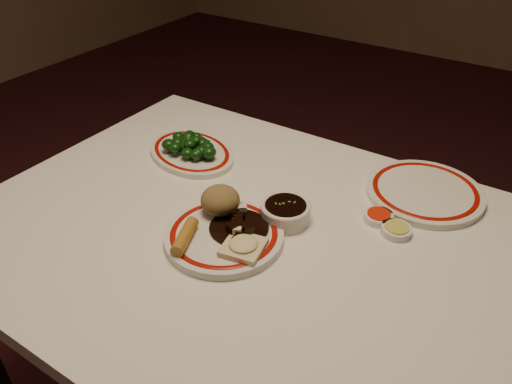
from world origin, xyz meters
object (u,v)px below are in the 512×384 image
object	(u,v)px
dining_table	(249,262)
broccoli_pile	(191,144)
soy_bowl	(285,213)
spring_roll	(185,236)
fried_wonton	(243,246)
rice_mound	(220,200)
stirfry_heap	(239,227)
broccoli_plate	(192,152)
main_plate	(224,236)

from	to	relation	value
dining_table	broccoli_pile	size ratio (longest dim) A/B	7.72
soy_bowl	spring_roll	bearing A→B (deg)	-122.51
spring_roll	soy_bowl	world-z (taller)	spring_roll
fried_wonton	rice_mound	bearing A→B (deg)	145.63
dining_table	stirfry_heap	distance (m)	0.12
spring_roll	broccoli_pile	xyz separation A→B (m)	(-0.22, 0.29, 0.01)
rice_mound	broccoli_plate	size ratio (longest dim) A/B	0.27
main_plate	soy_bowl	bearing A→B (deg)	59.97
broccoli_pile	soy_bowl	size ratio (longest dim) A/B	1.45
fried_wonton	stirfry_heap	bearing A→B (deg)	132.61
main_plate	broccoli_pile	world-z (taller)	broccoli_pile
rice_mound	spring_roll	distance (m)	0.12
rice_mound	spring_roll	world-z (taller)	rice_mound
dining_table	spring_roll	distance (m)	0.19
dining_table	broccoli_plate	world-z (taller)	broccoli_plate
fried_wonton	soy_bowl	xyz separation A→B (m)	(0.01, 0.15, -0.01)
broccoli_plate	broccoli_pile	size ratio (longest dim) A/B	1.99
spring_roll	soy_bowl	xyz separation A→B (m)	(0.12, 0.19, -0.01)
main_plate	fried_wonton	distance (m)	0.07
dining_table	spring_roll	world-z (taller)	spring_roll
main_plate	broccoli_pile	size ratio (longest dim) A/B	1.96
rice_mound	stirfry_heap	bearing A→B (deg)	-23.83
broccoli_plate	broccoli_pile	bearing A→B (deg)	-49.02
dining_table	broccoli_pile	bearing A→B (deg)	150.02
main_plate	broccoli_plate	xyz separation A→B (m)	(-0.27, 0.23, -0.00)
rice_mound	broccoli_plate	xyz separation A→B (m)	(-0.23, 0.18, -0.04)
fried_wonton	stirfry_heap	xyz separation A→B (m)	(-0.04, 0.05, -0.00)
dining_table	fried_wonton	size ratio (longest dim) A/B	13.24
rice_mound	stirfry_heap	size ratio (longest dim) A/B	0.68
dining_table	main_plate	size ratio (longest dim) A/B	3.94
main_plate	broccoli_plate	size ratio (longest dim) A/B	0.98
spring_roll	broccoli_pile	bearing A→B (deg)	106.74
spring_roll	broccoli_plate	distance (m)	0.37
broccoli_plate	broccoli_pile	xyz separation A→B (m)	(0.01, -0.01, 0.03)
main_plate	soy_bowl	size ratio (longest dim) A/B	2.85
rice_mound	fried_wonton	size ratio (longest dim) A/B	0.93
stirfry_heap	broccoli_plate	xyz separation A→B (m)	(-0.30, 0.21, -0.02)
main_plate	stirfry_heap	xyz separation A→B (m)	(0.02, 0.02, 0.02)
main_plate	broccoli_pile	distance (m)	0.35
fried_wonton	soy_bowl	world-z (taller)	same
dining_table	rice_mound	size ratio (longest dim) A/B	14.18
dining_table	stirfry_heap	bearing A→B (deg)	-96.43
fried_wonton	dining_table	bearing A→B (deg)	116.75
spring_roll	broccoli_pile	world-z (taller)	broccoli_pile
soy_bowl	main_plate	bearing A→B (deg)	-120.03
dining_table	spring_roll	xyz separation A→B (m)	(-0.07, -0.12, 0.12)
broccoli_pile	rice_mound	bearing A→B (deg)	-37.52
main_plate	fried_wonton	xyz separation A→B (m)	(0.06, -0.02, 0.02)
broccoli_pile	dining_table	bearing A→B (deg)	-29.98
rice_mound	broccoli_pile	world-z (taller)	rice_mound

